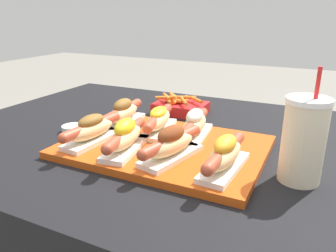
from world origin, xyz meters
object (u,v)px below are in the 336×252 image
hot_dog_1 (125,137)px  hot_dog_2 (171,144)px  hot_dog_4 (123,113)px  sauce_bowl (73,128)px  serving_tray (165,147)px  hot_dog_5 (158,120)px  hot_dog_3 (225,155)px  hot_dog_0 (92,129)px  hot_dog_6 (195,124)px  drink_cup (303,140)px  fries_basket (180,107)px

hot_dog_1 → hot_dog_2: same height
hot_dog_4 → sauce_bowl: (-0.12, -0.08, -0.04)m
sauce_bowl → hot_dog_1: bearing=-19.2°
serving_tray → hot_dog_5: size_ratio=2.34×
hot_dog_3 → hot_dog_4: same height
hot_dog_3 → hot_dog_5: size_ratio=1.01×
hot_dog_0 → hot_dog_6: hot_dog_6 is taller
hot_dog_4 → drink_cup: 0.50m
hot_dog_5 → fries_basket: (-0.04, 0.24, -0.03)m
hot_dog_1 → hot_dog_4: 0.19m
sauce_bowl → hot_dog_5: bearing=15.5°
hot_dog_1 → hot_dog_2: (0.12, 0.01, -0.00)m
hot_dog_1 → sauce_bowl: (-0.23, 0.08, -0.04)m
hot_dog_3 → hot_dog_6: size_ratio=1.00×
hot_dog_0 → drink_cup: 0.49m
serving_tray → hot_dog_6: hot_dog_6 is taller
sauce_bowl → drink_cup: 0.62m
hot_dog_1 → sauce_bowl: 0.25m
hot_dog_2 → sauce_bowl: bearing=168.0°
serving_tray → hot_dog_5: 0.10m
serving_tray → hot_dog_0: size_ratio=2.31×
fries_basket → drink_cup: bearing=-38.8°
hot_dog_5 → drink_cup: bearing=-13.5°
hot_dog_6 → hot_dog_2: bearing=-89.3°
hot_dog_4 → drink_cup: drink_cup is taller
hot_dog_0 → fries_basket: size_ratio=1.24×
hot_dog_4 → sauce_bowl: hot_dog_4 is taller
hot_dog_6 → fries_basket: hot_dog_6 is taller
drink_cup → hot_dog_3: bearing=-158.3°
serving_tray → hot_dog_5: (-0.05, 0.07, 0.04)m
serving_tray → hot_dog_4: (-0.17, 0.08, 0.04)m
hot_dog_4 → sauce_bowl: size_ratio=3.46×
hot_dog_3 → hot_dog_6: bearing=129.9°
hot_dog_6 → sauce_bowl: hot_dog_6 is taller
serving_tray → hot_dog_6: size_ratio=2.32×
serving_tray → hot_dog_3: hot_dog_3 is taller
hot_dog_6 → fries_basket: 0.28m
hot_dog_5 → fries_basket: bearing=99.6°
hot_dog_5 → sauce_bowl: (-0.24, -0.07, -0.04)m
hot_dog_4 → hot_dog_6: 0.22m
hot_dog_0 → hot_dog_4: hot_dog_4 is taller
hot_dog_0 → hot_dog_5: hot_dog_0 is taller
fries_basket → hot_dog_2: bearing=-69.2°
hot_dog_2 → drink_cup: (0.27, 0.05, 0.04)m
serving_tray → hot_dog_6: (0.05, 0.07, 0.04)m
hot_dog_1 → hot_dog_6: hot_dog_1 is taller
hot_dog_6 → drink_cup: drink_cup is taller
serving_tray → hot_dog_4: 0.20m
serving_tray → hot_dog_4: bearing=155.0°
hot_dog_2 → hot_dog_5: hot_dog_2 is taller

